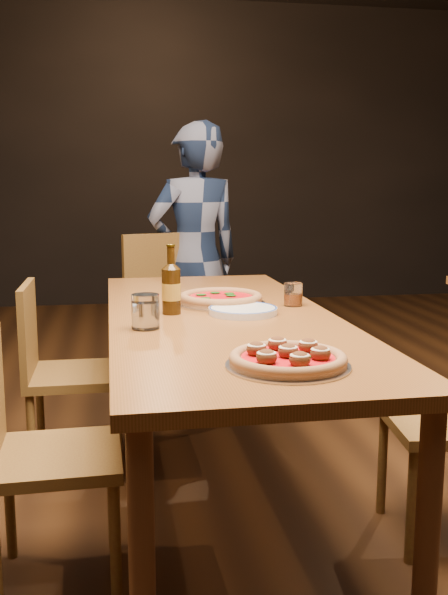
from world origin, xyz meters
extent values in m
plane|color=black|center=(0.00, 0.00, 0.00)|extent=(9.00, 9.00, 0.00)
plane|color=black|center=(0.00, 4.50, 1.50)|extent=(7.00, 0.00, 7.00)
cube|color=brown|center=(0.00, 0.00, 0.73)|extent=(0.80, 2.00, 0.04)
cylinder|color=#5A3119|center=(-0.34, -0.94, 0.35)|extent=(0.06, 0.06, 0.71)
cylinder|color=#5A3119|center=(-0.34, 0.94, 0.35)|extent=(0.06, 0.06, 0.71)
cylinder|color=#5A3119|center=(0.34, -0.94, 0.35)|extent=(0.06, 0.06, 0.71)
cylinder|color=#5A3119|center=(0.34, 0.94, 0.35)|extent=(0.06, 0.06, 0.71)
cylinder|color=#B7B7BF|center=(0.05, -0.71, 0.75)|extent=(0.32, 0.32, 0.01)
cylinder|color=#AD6848|center=(0.05, -0.71, 0.76)|extent=(0.30, 0.30, 0.02)
torus|color=#AD6848|center=(0.05, -0.71, 0.77)|extent=(0.30, 0.30, 0.03)
cylinder|color=red|center=(0.05, -0.71, 0.77)|extent=(0.24, 0.24, 0.00)
cylinder|color=#B7B7BF|center=(0.03, 0.20, 0.75)|extent=(0.35, 0.35, 0.01)
cylinder|color=#AD6848|center=(0.03, 0.20, 0.77)|extent=(0.32, 0.32, 0.02)
torus|color=#AD6848|center=(0.03, 0.20, 0.78)|extent=(0.32, 0.32, 0.04)
cylinder|color=red|center=(0.03, 0.20, 0.78)|extent=(0.25, 0.25, 0.00)
cylinder|color=white|center=(0.08, -0.01, 0.76)|extent=(0.25, 0.25, 0.02)
cylinder|color=black|center=(-0.18, 0.04, 0.83)|extent=(0.07, 0.07, 0.16)
cylinder|color=black|center=(-0.18, 0.04, 0.95)|extent=(0.03, 0.03, 0.08)
cylinder|color=#BC8F2D|center=(-0.18, 0.04, 0.83)|extent=(0.07, 0.07, 0.06)
cylinder|color=white|center=(-0.28, -0.19, 0.81)|extent=(0.09, 0.09, 0.11)
cylinder|color=#984311|center=(0.30, 0.12, 0.79)|extent=(0.07, 0.07, 0.09)
imported|color=black|center=(0.09, 1.47, 0.78)|extent=(0.65, 0.52, 1.56)
camera|label=1|loc=(-0.39, -2.30, 1.21)|focal=40.00mm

